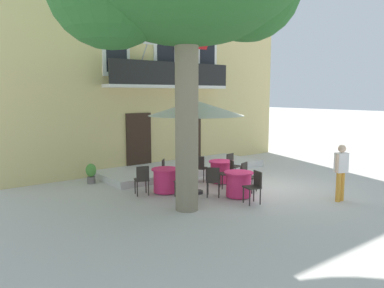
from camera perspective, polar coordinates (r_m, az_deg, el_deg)
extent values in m
plane|color=beige|center=(12.79, 10.38, -6.44)|extent=(120.00, 120.00, 0.00)
cube|color=#DBC67F|center=(17.65, -7.73, 9.68)|extent=(13.00, 4.00, 7.50)
cube|color=#332319|center=(15.34, -7.92, 0.29)|extent=(1.10, 0.08, 2.30)
cube|color=#332319|center=(16.79, -0.22, 0.97)|extent=(1.10, 0.08, 2.30)
cube|color=silver|center=(14.87, -11.23, 13.51)|extent=(1.10, 0.08, 1.90)
cube|color=black|center=(14.85, -11.18, 13.52)|extent=(0.84, 0.04, 1.60)
cube|color=silver|center=(15.99, -3.99, 13.20)|extent=(1.10, 0.08, 1.90)
cube|color=black|center=(15.96, -3.93, 13.21)|extent=(0.84, 0.04, 1.60)
cube|color=silver|center=(17.31, 2.20, 12.77)|extent=(1.10, 0.08, 1.90)
cube|color=black|center=(17.29, 2.27, 12.77)|extent=(0.84, 0.04, 1.60)
cube|color=silver|center=(15.68, -3.36, 8.52)|extent=(5.60, 0.65, 0.12)
cube|color=black|center=(15.45, -2.74, 10.43)|extent=(5.60, 0.06, 0.90)
cylinder|color=#B2B2B7|center=(14.97, -6.90, 13.94)|extent=(0.04, 0.95, 1.33)
cube|color=white|center=(14.63, -5.98, 15.29)|extent=(0.60, 0.29, 0.38)
cylinder|color=#B2B2B7|center=(16.34, 0.52, 13.44)|extent=(0.04, 0.95, 1.33)
cube|color=red|center=(16.02, 1.56, 14.64)|extent=(0.60, 0.29, 0.38)
cylinder|color=#47423D|center=(14.52, -11.01, 9.30)|extent=(0.35, 0.35, 0.29)
ellipsoid|color=#38843D|center=(14.53, -11.04, 10.58)|extent=(0.45, 0.45, 0.36)
cylinder|color=#47423D|center=(15.28, -5.82, 9.37)|extent=(0.36, 0.36, 0.33)
ellipsoid|color=#2D7533|center=(15.30, -5.84, 10.85)|extent=(0.46, 0.46, 0.46)
cylinder|color=#995638|center=(16.15, -1.15, 9.29)|extent=(0.27, 0.27, 0.33)
ellipsoid|color=#4C8E38|center=(16.17, -1.15, 10.67)|extent=(0.35, 0.35, 0.45)
cylinder|color=#995638|center=(17.11, 3.01, 9.08)|extent=(0.33, 0.33, 0.27)
ellipsoid|color=#2D7533|center=(17.13, 3.02, 10.27)|extent=(0.43, 0.43, 0.45)
cube|color=silver|center=(15.24, -1.37, -3.60)|extent=(6.75, 2.42, 0.25)
cylinder|color=#7F755B|center=(9.89, -0.78, 2.53)|extent=(0.60, 0.60, 4.39)
cylinder|color=#E52D66|center=(11.50, 6.94, -6.05)|extent=(0.74, 0.74, 0.68)
cylinder|color=#E52D66|center=(11.42, 6.97, -4.25)|extent=(0.86, 0.86, 0.04)
cylinder|color=#2D2823|center=(11.59, 6.91, -7.76)|extent=(0.44, 0.44, 0.03)
cylinder|color=#2D2823|center=(10.69, 8.57, -7.94)|extent=(0.04, 0.04, 0.45)
cylinder|color=#2D2823|center=(10.97, 7.65, -7.52)|extent=(0.04, 0.04, 0.45)
cylinder|color=#2D2823|center=(10.86, 10.12, -7.72)|extent=(0.04, 0.04, 0.45)
cylinder|color=#2D2823|center=(11.14, 9.17, -7.31)|extent=(0.04, 0.04, 0.45)
cube|color=#2D2823|center=(10.85, 8.90, -6.37)|extent=(0.49, 0.49, 0.04)
cube|color=#2D2823|center=(10.89, 9.74, -5.09)|extent=(0.14, 0.38, 0.42)
cylinder|color=#2D2823|center=(12.28, 9.57, -5.93)|extent=(0.04, 0.04, 0.45)
cylinder|color=#2D2823|center=(11.98, 8.91, -6.26)|extent=(0.04, 0.04, 0.45)
cylinder|color=#2D2823|center=(12.42, 8.12, -5.75)|extent=(0.04, 0.04, 0.45)
cylinder|color=#2D2823|center=(12.12, 7.43, -6.07)|extent=(0.04, 0.04, 0.45)
cube|color=#2D2823|center=(12.14, 8.53, -4.88)|extent=(0.51, 0.51, 0.04)
cube|color=#2D2823|center=(12.17, 7.78, -3.73)|extent=(0.37, 0.16, 0.42)
cylinder|color=#2D2823|center=(11.73, 2.39, -6.47)|extent=(0.04, 0.04, 0.45)
cylinder|color=#2D2823|center=(11.71, 4.06, -6.51)|extent=(0.04, 0.04, 0.45)
cylinder|color=#2D2823|center=(11.40, 2.28, -6.88)|extent=(0.04, 0.04, 0.45)
cylinder|color=#2D2823|center=(11.38, 4.00, -6.92)|extent=(0.04, 0.04, 0.45)
cube|color=#2D2823|center=(11.49, 3.19, -5.51)|extent=(0.57, 0.57, 0.04)
cube|color=#2D2823|center=(11.27, 3.15, -4.57)|extent=(0.30, 0.29, 0.42)
cylinder|color=#E52D66|center=(11.95, -3.97, -5.51)|extent=(0.74, 0.74, 0.68)
cylinder|color=#E52D66|center=(11.87, -3.98, -3.76)|extent=(0.86, 0.86, 0.04)
cylinder|color=#2D2823|center=(12.03, -3.95, -7.15)|extent=(0.44, 0.44, 0.03)
cylinder|color=#2D2823|center=(12.85, -2.61, -5.24)|extent=(0.04, 0.04, 0.45)
cylinder|color=#2D2823|center=(12.52, -2.80, -5.58)|extent=(0.04, 0.04, 0.45)
cylinder|color=#2D2823|center=(12.89, -4.12, -5.20)|extent=(0.04, 0.04, 0.45)
cylinder|color=#2D2823|center=(12.56, -4.35, -5.54)|extent=(0.04, 0.04, 0.45)
cube|color=#2D2823|center=(12.65, -3.48, -4.31)|extent=(0.57, 0.57, 0.04)
cube|color=#2D2823|center=(12.63, -4.30, -3.27)|extent=(0.29, 0.31, 0.42)
cylinder|color=#2D2823|center=(11.94, -8.46, -6.30)|extent=(0.04, 0.04, 0.45)
cylinder|color=#2D2823|center=(12.00, -6.86, -6.19)|extent=(0.04, 0.04, 0.45)
cylinder|color=#2D2823|center=(11.61, -8.13, -6.68)|extent=(0.04, 0.04, 0.45)
cylinder|color=#2D2823|center=(11.68, -6.49, -6.57)|extent=(0.04, 0.04, 0.45)
cube|color=#2D2823|center=(11.75, -7.51, -5.27)|extent=(0.51, 0.51, 0.04)
cube|color=#2D2823|center=(11.53, -7.34, -4.35)|extent=(0.37, 0.16, 0.42)
cylinder|color=#2D2823|center=(11.24, -1.28, -7.08)|extent=(0.04, 0.04, 0.45)
cylinder|color=#2D2823|center=(11.47, -2.53, -6.80)|extent=(0.04, 0.04, 0.45)
cylinder|color=#2D2823|center=(11.48, -0.12, -6.77)|extent=(0.04, 0.04, 0.45)
cylinder|color=#2D2823|center=(11.70, -1.36, -6.49)|extent=(0.04, 0.04, 0.45)
cube|color=#2D2823|center=(11.41, -1.33, -5.59)|extent=(0.46, 0.46, 0.04)
cube|color=#2D2823|center=(11.49, -0.72, -4.32)|extent=(0.11, 0.38, 0.42)
cylinder|color=#E52D66|center=(13.29, 4.36, -4.19)|extent=(0.74, 0.74, 0.68)
cylinder|color=#E52D66|center=(13.22, 4.38, -2.62)|extent=(0.86, 0.86, 0.04)
cylinder|color=#2D2823|center=(13.36, 4.35, -5.68)|extent=(0.44, 0.44, 0.03)
cylinder|color=#2D2823|center=(13.71, 0.76, -4.42)|extent=(0.04, 0.04, 0.45)
cylinder|color=#2D2823|center=(13.61, 2.13, -4.51)|extent=(0.04, 0.04, 0.45)
cylinder|color=#2D2823|center=(13.39, 0.34, -4.71)|extent=(0.04, 0.04, 0.45)
cylinder|color=#2D2823|center=(13.29, 1.75, -4.80)|extent=(0.04, 0.04, 0.45)
cube|color=#2D2823|center=(13.45, 1.25, -3.59)|extent=(0.56, 0.56, 0.04)
cube|color=#2D2823|center=(13.24, 1.03, -2.75)|extent=(0.25, 0.34, 0.42)
cylinder|color=#2D2823|center=(12.40, 4.52, -5.71)|extent=(0.04, 0.04, 0.45)
cylinder|color=#2D2823|center=(12.73, 4.18, -5.37)|extent=(0.04, 0.04, 0.45)
cylinder|color=#2D2823|center=(12.48, 6.05, -5.65)|extent=(0.04, 0.04, 0.45)
cylinder|color=#2D2823|center=(12.80, 5.67, -5.31)|extent=(0.04, 0.04, 0.45)
cube|color=#2D2823|center=(12.55, 5.12, -4.42)|extent=(0.55, 0.55, 0.04)
cube|color=#2D2823|center=(12.55, 5.93, -3.36)|extent=(0.22, 0.35, 0.42)
cylinder|color=#2D2823|center=(13.94, 7.23, -4.28)|extent=(0.04, 0.04, 0.45)
cylinder|color=#2D2823|center=(13.67, 6.41, -4.50)|extent=(0.04, 0.04, 0.45)
cylinder|color=#2D2823|center=(14.14, 6.10, -4.10)|extent=(0.04, 0.04, 0.45)
cylinder|color=#2D2823|center=(13.87, 5.27, -4.31)|extent=(0.04, 0.04, 0.45)
cube|color=#2D2823|center=(13.86, 6.27, -3.30)|extent=(0.46, 0.46, 0.04)
cube|color=#2D2823|center=(13.92, 5.68, -2.28)|extent=(0.38, 0.10, 0.42)
cylinder|color=#997A56|center=(11.67, 0.60, -1.28)|extent=(0.06, 0.06, 2.55)
cylinder|color=#333333|center=(11.92, 0.60, -7.16)|extent=(0.44, 0.44, 0.08)
cone|color=silver|center=(11.54, 0.61, 5.36)|extent=(2.90, 2.90, 0.45)
cylinder|color=slate|center=(13.63, -14.74, -5.20)|extent=(0.27, 0.27, 0.23)
ellipsoid|color=#4C8E38|center=(13.56, -14.79, -3.79)|extent=(0.35, 0.35, 0.45)
cylinder|color=gold|center=(11.70, 20.93, -6.02)|extent=(0.14, 0.14, 0.84)
cylinder|color=gold|center=(11.85, 21.39, -5.87)|extent=(0.14, 0.14, 0.84)
cube|color=white|center=(11.64, 21.32, -2.59)|extent=(0.39, 0.32, 0.56)
sphere|color=beige|center=(11.58, 21.42, -0.64)|extent=(0.22, 0.22, 0.22)
cylinder|color=beige|center=(11.45, 20.76, -2.72)|extent=(0.09, 0.09, 0.52)
cylinder|color=beige|center=(11.83, 21.87, -2.46)|extent=(0.09, 0.09, 0.52)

